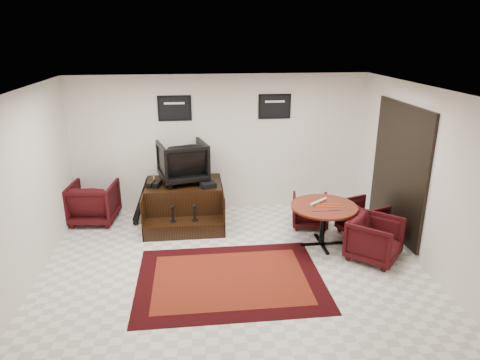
% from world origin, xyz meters
% --- Properties ---
extents(ground, '(6.00, 6.00, 0.00)m').
position_xyz_m(ground, '(0.00, 0.00, 0.00)').
color(ground, white).
rests_on(ground, ground).
extents(room_shell, '(6.02, 5.02, 2.81)m').
position_xyz_m(room_shell, '(0.41, 0.12, 1.79)').
color(room_shell, silver).
rests_on(room_shell, ground).
extents(area_rug, '(2.80, 2.10, 0.01)m').
position_xyz_m(area_rug, '(-0.08, -0.38, 0.01)').
color(area_rug, black).
rests_on(area_rug, ground).
extents(shine_podium, '(1.49, 1.54, 0.77)m').
position_xyz_m(shine_podium, '(-0.78, 1.90, 0.35)').
color(shine_podium, black).
rests_on(shine_podium, ground).
extents(shine_chair, '(1.05, 1.01, 0.90)m').
position_xyz_m(shine_chair, '(-0.78, 2.05, 1.22)').
color(shine_chair, black).
rests_on(shine_chair, shine_podium).
extents(shoes_pair, '(0.28, 0.32, 0.10)m').
position_xyz_m(shoes_pair, '(-1.33, 1.81, 0.82)').
color(shoes_pair, black).
rests_on(shoes_pair, shine_podium).
extents(polish_kit, '(0.32, 0.27, 0.10)m').
position_xyz_m(polish_kit, '(-0.31, 1.63, 0.82)').
color(polish_kit, black).
rests_on(polish_kit, shine_podium).
extents(umbrella_black, '(0.30, 0.11, 0.82)m').
position_xyz_m(umbrella_black, '(-1.62, 1.79, 0.41)').
color(umbrella_black, black).
rests_on(umbrella_black, ground).
extents(umbrella_hooked, '(0.35, 0.13, 0.94)m').
position_xyz_m(umbrella_hooked, '(-1.62, 1.93, 0.47)').
color(umbrella_hooked, black).
rests_on(umbrella_hooked, ground).
extents(armchair_side, '(0.93, 0.89, 0.88)m').
position_xyz_m(armchair_side, '(-2.55, 2.06, 0.44)').
color(armchair_side, black).
rests_on(armchair_side, ground).
extents(meeting_table, '(1.14, 1.14, 0.75)m').
position_xyz_m(meeting_table, '(1.63, 0.57, 0.65)').
color(meeting_table, '#48170A').
rests_on(meeting_table, ground).
extents(table_chair_back, '(0.77, 0.74, 0.68)m').
position_xyz_m(table_chair_back, '(1.63, 1.37, 0.34)').
color(table_chair_back, black).
rests_on(table_chair_back, ground).
extents(table_chair_window, '(0.85, 0.87, 0.71)m').
position_xyz_m(table_chair_window, '(2.49, 0.90, 0.36)').
color(table_chair_window, black).
rests_on(table_chair_window, ground).
extents(table_chair_corner, '(1.04, 1.05, 0.79)m').
position_xyz_m(table_chair_corner, '(2.34, -0.01, 0.39)').
color(table_chair_corner, black).
rests_on(table_chair_corner, ground).
extents(paper_roll, '(0.36, 0.29, 0.05)m').
position_xyz_m(paper_roll, '(1.58, 0.70, 0.77)').
color(paper_roll, silver).
rests_on(paper_roll, meeting_table).
extents(table_clutter, '(0.57, 0.33, 0.01)m').
position_xyz_m(table_clutter, '(1.68, 0.50, 0.75)').
color(table_clutter, '#E7510C').
rests_on(table_clutter, meeting_table).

